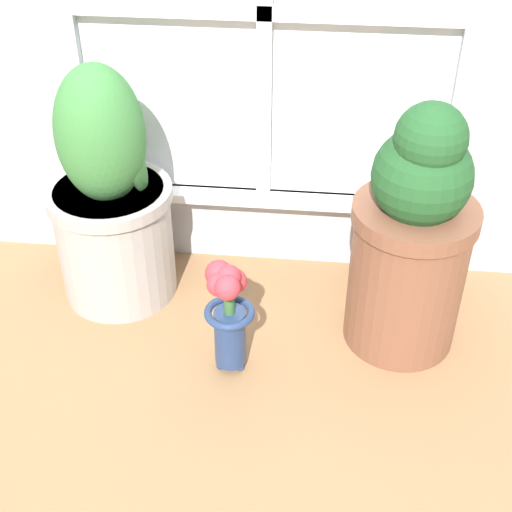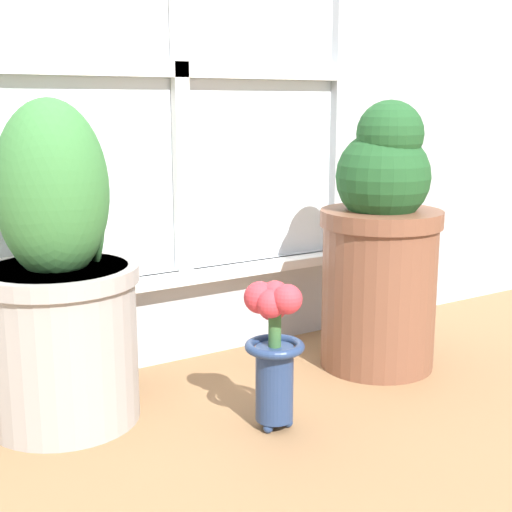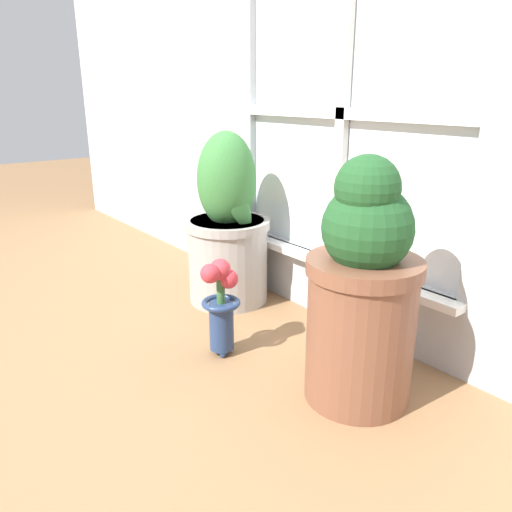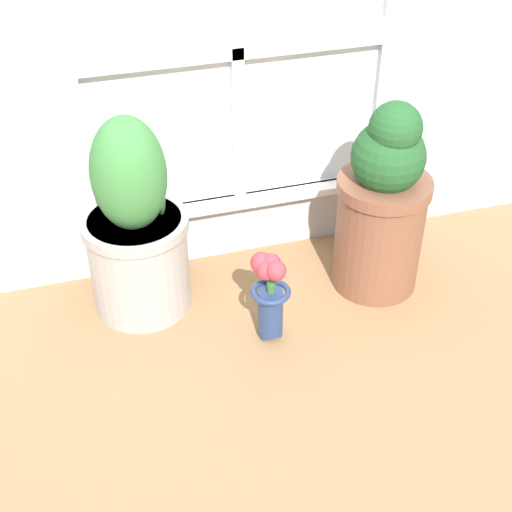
# 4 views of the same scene
# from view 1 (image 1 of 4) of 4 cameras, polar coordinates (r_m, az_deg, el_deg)

# --- Properties ---
(ground_plane) EXTENTS (10.00, 10.00, 0.00)m
(ground_plane) POSITION_cam_1_polar(r_m,az_deg,el_deg) (1.67, -1.21, -10.83)
(ground_plane) COLOR olive
(potted_plant_left) EXTENTS (0.31, 0.31, 0.64)m
(potted_plant_left) POSITION_cam_1_polar(r_m,az_deg,el_deg) (1.82, -11.55, 4.13)
(potted_plant_left) COLOR #9E9993
(potted_plant_left) RESTS_ON ground_plane
(potted_plant_right) EXTENTS (0.29, 0.29, 0.63)m
(potted_plant_right) POSITION_cam_1_polar(r_m,az_deg,el_deg) (1.66, 12.39, 1.38)
(potted_plant_right) COLOR brown
(potted_plant_right) RESTS_ON ground_plane
(flower_vase) EXTENTS (0.12, 0.12, 0.30)m
(flower_vase) POSITION_cam_1_polar(r_m,az_deg,el_deg) (1.61, -2.26, -4.20)
(flower_vase) COLOR navy
(flower_vase) RESTS_ON ground_plane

